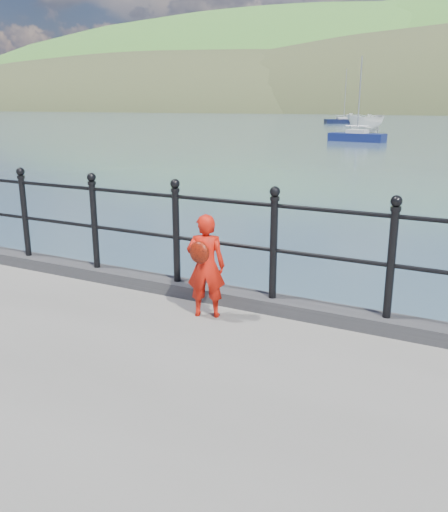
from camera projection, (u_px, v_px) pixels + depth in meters
The scene contains 7 objects.
ground at pixel (229, 375), 6.51m from camera, with size 600.00×600.00×0.00m, color #2D4251.
kerb at pixel (223, 295), 6.09m from camera, with size 60.00×0.30×0.15m, color #28282B.
railing at pixel (223, 230), 5.88m from camera, with size 18.11×0.11×1.20m.
child at pixel (206, 265), 5.55m from camera, with size 0.47×0.39×1.09m.
launch_white at pixel (365, 123), 57.90m from camera, with size 2.08×5.53×2.14m, color silver.
sailboat_left at pixel (344, 121), 86.37m from camera, with size 6.03×4.77×8.50m.
sailboat_port at pixel (357, 138), 45.95m from camera, with size 4.91×2.19×7.06m.
Camera 1 is at (2.67, -5.23, 3.15)m, focal length 38.00 mm.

